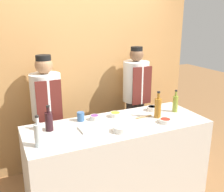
% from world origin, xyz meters
% --- Properties ---
extents(cabinet_wall, '(3.19, 0.18, 2.40)m').
position_xyz_m(cabinet_wall, '(0.00, 1.07, 1.20)').
color(cabinet_wall, '#B7844C').
rests_on(cabinet_wall, ground_plane).
extents(counter, '(2.03, 0.78, 0.93)m').
position_xyz_m(counter, '(0.00, 0.00, 0.47)').
color(counter, beige).
rests_on(counter, ground_plane).
extents(sauce_bowl_yellow, '(0.13, 0.13, 0.05)m').
position_xyz_m(sauce_bowl_yellow, '(0.07, 0.21, 0.96)').
color(sauce_bowl_yellow, silver).
rests_on(sauce_bowl_yellow, counter).
extents(sauce_bowl_white, '(0.13, 0.13, 0.05)m').
position_xyz_m(sauce_bowl_white, '(0.59, 0.21, 0.96)').
color(sauce_bowl_white, silver).
rests_on(sauce_bowl_white, counter).
extents(sauce_bowl_orange, '(0.15, 0.15, 0.06)m').
position_xyz_m(sauce_bowl_orange, '(-0.06, -0.20, 0.97)').
color(sauce_bowl_orange, silver).
rests_on(sauce_bowl_orange, counter).
extents(sauce_bowl_purple, '(0.11, 0.11, 0.05)m').
position_xyz_m(sauce_bowl_purple, '(-0.19, 0.22, 0.96)').
color(sauce_bowl_purple, silver).
rests_on(sauce_bowl_purple, counter).
extents(sauce_bowl_red, '(0.14, 0.14, 0.04)m').
position_xyz_m(sauce_bowl_red, '(0.50, -0.19, 0.96)').
color(sauce_bowl_red, silver).
rests_on(sauce_bowl_red, counter).
extents(cutting_board, '(0.29, 0.20, 0.02)m').
position_xyz_m(cutting_board, '(-0.30, -0.01, 0.94)').
color(cutting_board, white).
rests_on(cutting_board, counter).
extents(bottle_oil, '(0.06, 0.06, 0.28)m').
position_xyz_m(bottle_oil, '(0.82, 0.06, 1.04)').
color(bottle_oil, olive).
rests_on(bottle_oil, counter).
extents(bottle_wine, '(0.08, 0.08, 0.27)m').
position_xyz_m(bottle_wine, '(-0.72, 0.15, 1.04)').
color(bottle_wine, black).
rests_on(bottle_wine, counter).
extents(bottle_amber, '(0.08, 0.08, 0.32)m').
position_xyz_m(bottle_amber, '(0.51, -0.02, 1.06)').
color(bottle_amber, '#9E661E').
rests_on(bottle_amber, counter).
extents(bottle_clear, '(0.07, 0.07, 0.30)m').
position_xyz_m(bottle_clear, '(-0.88, -0.17, 1.05)').
color(bottle_clear, silver).
rests_on(bottle_clear, counter).
extents(cup_blue, '(0.08, 0.08, 0.10)m').
position_xyz_m(cup_blue, '(-0.34, 0.26, 0.99)').
color(cup_blue, '#386093').
rests_on(cup_blue, counter).
extents(wooden_spoon, '(0.21, 0.04, 0.02)m').
position_xyz_m(wooden_spoon, '(0.38, 0.04, 0.94)').
color(wooden_spoon, '#B2844C').
rests_on(wooden_spoon, counter).
extents(chef_left, '(0.37, 0.37, 1.64)m').
position_xyz_m(chef_left, '(-0.63, 0.72, 0.88)').
color(chef_left, '#28282D').
rests_on(chef_left, ground_plane).
extents(chef_right, '(0.36, 0.36, 1.68)m').
position_xyz_m(chef_right, '(0.63, 0.72, 0.91)').
color(chef_right, '#28282D').
rests_on(chef_right, ground_plane).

